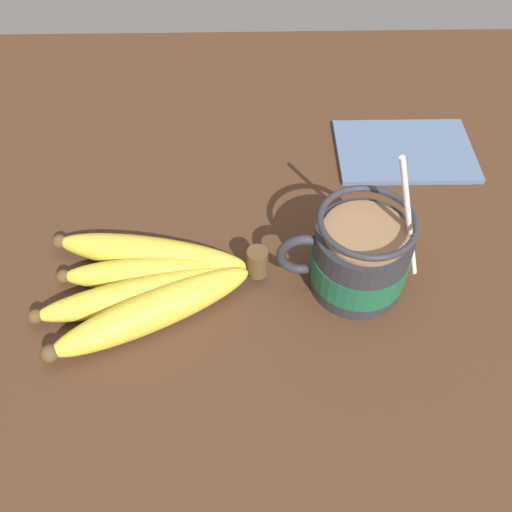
# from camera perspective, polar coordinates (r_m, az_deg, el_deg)

# --- Properties ---
(table) EXTENTS (1.02, 1.02, 0.03)m
(table) POSITION_cam_1_polar(r_m,az_deg,el_deg) (0.55, 1.84, -6.58)
(table) COLOR #422819
(table) RESTS_ON ground
(coffee_mug) EXTENTS (0.13, 0.09, 0.16)m
(coffee_mug) POSITION_cam_1_polar(r_m,az_deg,el_deg) (0.53, 10.25, -0.15)
(coffee_mug) COLOR #28282D
(coffee_mug) RESTS_ON table
(banana_bunch) EXTENTS (0.22, 0.16, 0.04)m
(banana_bunch) POSITION_cam_1_polar(r_m,az_deg,el_deg) (0.54, -10.39, -2.68)
(banana_bunch) COLOR #4C381E
(banana_bunch) RESTS_ON table
(napkin) EXTENTS (0.16, 0.11, 0.01)m
(napkin) POSITION_cam_1_polar(r_m,az_deg,el_deg) (0.71, 14.64, 10.15)
(napkin) COLOR slate
(napkin) RESTS_ON table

